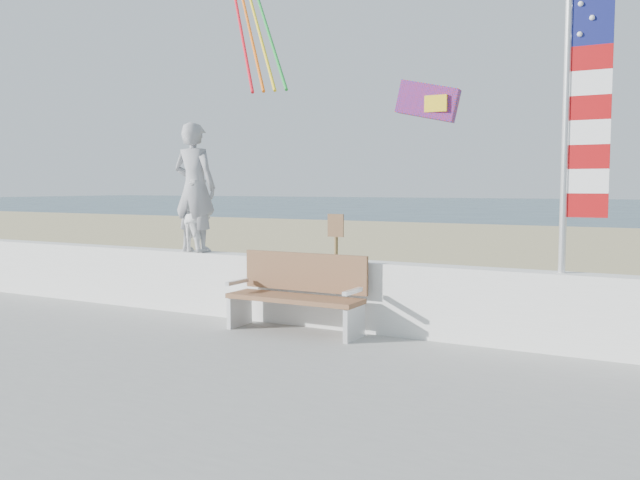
# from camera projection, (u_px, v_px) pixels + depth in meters

# --- Properties ---
(ground) EXTENTS (220.00, 220.00, 0.00)m
(ground) POSITION_uv_depth(u_px,v_px,m) (225.00, 374.00, 7.40)
(ground) COLOR #284351
(ground) RESTS_ON ground
(sand) EXTENTS (90.00, 40.00, 0.08)m
(sand) POSITION_uv_depth(u_px,v_px,m) (465.00, 275.00, 15.28)
(sand) COLOR tan
(sand) RESTS_ON ground
(seawall) EXTENTS (30.00, 0.35, 0.90)m
(seawall) POSITION_uv_depth(u_px,v_px,m) (314.00, 292.00, 9.10)
(seawall) COLOR white
(seawall) RESTS_ON boardwalk
(adult) EXTENTS (0.71, 0.49, 1.89)m
(adult) POSITION_uv_depth(u_px,v_px,m) (195.00, 188.00, 9.95)
(adult) COLOR #929297
(adult) RESTS_ON seawall
(child) EXTENTS (0.60, 0.51, 1.08)m
(child) POSITION_uv_depth(u_px,v_px,m) (196.00, 215.00, 9.98)
(child) COLOR white
(child) RESTS_ON seawall
(bench) EXTENTS (1.80, 0.57, 1.00)m
(bench) POSITION_uv_depth(u_px,v_px,m) (298.00, 292.00, 8.69)
(bench) COLOR brown
(bench) RESTS_ON boardwalk
(flag) EXTENTS (0.50, 0.08, 3.50)m
(flag) POSITION_uv_depth(u_px,v_px,m) (579.00, 99.00, 7.34)
(flag) COLOR silver
(flag) RESTS_ON seawall
(parafoil_kite) EXTENTS (0.91, 0.33, 0.61)m
(parafoil_kite) POSITION_uv_depth(u_px,v_px,m) (430.00, 102.00, 9.41)
(parafoil_kite) COLOR red
(parafoil_kite) RESTS_ON ground
(sign) EXTENTS (0.32, 0.07, 1.46)m
(sign) POSITION_uv_depth(u_px,v_px,m) (336.00, 246.00, 12.43)
(sign) COLOR brown
(sign) RESTS_ON sand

